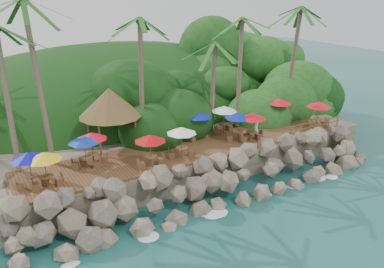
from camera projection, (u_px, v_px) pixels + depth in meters
ground at (238, 208)px, 26.99m from camera, size 140.00×140.00×0.00m
land_base at (140, 126)px, 39.53m from camera, size 32.00×25.20×2.10m
jungle_hill at (114, 116)px, 45.95m from camera, size 44.80×28.00×15.40m
seawall at (221, 181)px, 28.21m from camera, size 29.00×4.00×2.30m
terrace at (192, 149)px, 31.07m from camera, size 26.00×5.00×0.20m
jungle_foliage at (145, 139)px, 39.09m from camera, size 44.00×16.00×12.00m
foam_line at (235, 206)px, 27.22m from camera, size 25.20×0.80×0.06m
palms at (168, 20)px, 29.82m from camera, size 30.32×6.73×12.18m
palapa at (110, 102)px, 30.17m from camera, size 4.73×4.73×4.60m
dining_clusters at (185, 126)px, 29.81m from camera, size 25.76×5.30×2.34m
railing at (315, 125)px, 34.08m from camera, size 6.10×0.10×1.00m
waiter at (256, 129)px, 32.60m from camera, size 0.70×0.59×1.65m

